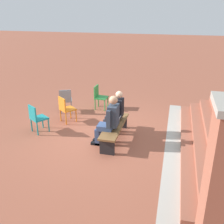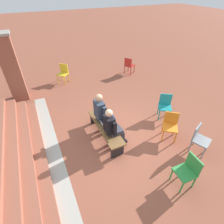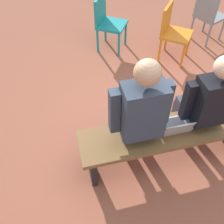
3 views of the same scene
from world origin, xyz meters
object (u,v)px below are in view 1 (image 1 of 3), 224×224
Objects in this scene: laptop at (116,122)px; person_student at (115,111)px; plastic_chair_foreground at (37,117)px; plastic_chair_far_left at (99,96)px; plastic_chair_near_bench_left at (66,99)px; plastic_chair_mid_courtyard at (66,108)px; bench at (115,128)px; person_adult at (109,120)px.

person_student is at bearing -166.03° from laptop.
plastic_chair_foreground and plastic_chair_far_left have the same top height.
plastic_chair_near_bench_left and plastic_chair_mid_courtyard have the same top height.
person_student is at bearing 29.13° from plastic_chair_far_left.
laptop reaches higher than bench.
person_adult reaches higher than person_student.
plastic_chair_far_left is (-0.63, 1.02, 0.00)m from plastic_chair_near_bench_left.
person_adult is at bearing 84.18° from plastic_chair_foreground.
plastic_chair_near_bench_left is 1.00× the size of plastic_chair_far_left.
plastic_chair_foreground is 1.00× the size of plastic_chair_mid_courtyard.
plastic_chair_mid_courtyard is at bearing -112.40° from laptop.
plastic_chair_foreground reaches higher than bench.
plastic_chair_near_bench_left is at bearing -120.45° from person_student.
plastic_chair_mid_courtyard is (-0.73, -1.78, -0.02)m from laptop.
bench is 2.62m from plastic_chair_near_bench_left.
person_adult is 2.77m from plastic_chair_near_bench_left.
plastic_chair_mid_courtyard is (-0.79, -1.77, 0.13)m from bench.
bench is at bearing 167.44° from person_adult.
laptop is at bearing 67.60° from plastic_chair_mid_courtyard.
plastic_chair_near_bench_left is at bearing -132.72° from person_adult.
person_adult is 2.04m from plastic_chair_mid_courtyard.
person_adult is 1.64× the size of plastic_chair_foreground.
plastic_chair_mid_courtyard is (0.77, 0.33, 0.00)m from plastic_chair_near_bench_left.
bench is at bearing 26.26° from plastic_chair_far_left.
plastic_chair_foreground is at bearing -95.82° from person_adult.
person_student reaches higher than plastic_chair_near_bench_left.
person_adult is at bearing -0.42° from person_student.
person_student reaches higher than plastic_chair_mid_courtyard.
plastic_chair_foreground is at bearing -86.37° from laptop.
plastic_chair_mid_courtyard is at bearing 149.64° from plastic_chair_foreground.
bench is 2.29m from plastic_chair_foreground.
plastic_chair_mid_courtyard is (1.40, -0.69, 0.00)m from plastic_chair_far_left.
person_student is 0.94× the size of person_adult.
person_adult is 1.64× the size of plastic_chair_far_left.
person_adult is at bearing 22.02° from plastic_chair_far_left.
person_adult reaches higher than laptop.
plastic_chair_near_bench_left is at bearing 173.65° from plastic_chair_foreground.
plastic_chair_far_left is at bearing 152.23° from plastic_chair_foreground.
plastic_chair_far_left is at bearing -153.74° from bench.
person_adult is 4.30× the size of laptop.
plastic_chair_near_bench_left is (-1.65, 0.18, 0.00)m from plastic_chair_foreground.
plastic_chair_foreground is at bearing -27.77° from plastic_chair_far_left.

